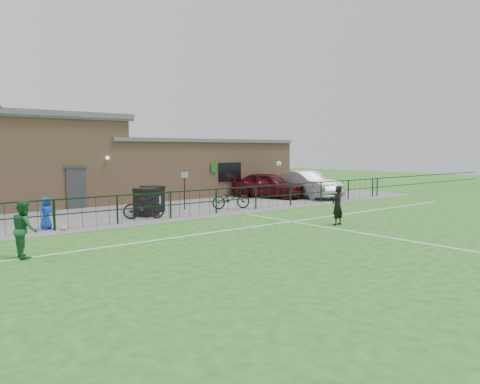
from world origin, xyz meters
TOP-DOWN VIEW (x-y plane):
  - ground at (0.00, 0.00)m, footprint 90.00×90.00m
  - paving_strip at (0.00, 13.50)m, footprint 34.00×13.00m
  - pitch_line_touch at (0.00, 7.80)m, footprint 28.00×0.10m
  - pitch_line_mid at (0.00, 4.00)m, footprint 28.00×0.10m
  - pitch_line_perp at (2.00, 0.00)m, footprint 0.10×16.00m
  - perimeter_fence at (0.00, 8.00)m, footprint 28.00×0.10m
  - wheelie_bin_left at (-2.03, 9.23)m, footprint 1.05×1.11m
  - wheelie_bin_right at (-1.08, 10.36)m, footprint 0.95×1.03m
  - sign_post at (0.63, 10.18)m, footprint 0.07×0.07m
  - car_maroon at (7.92, 11.80)m, footprint 3.49×5.08m
  - car_silver at (9.89, 10.31)m, footprint 2.48×5.27m
  - bicycle_d at (-2.54, 8.51)m, footprint 1.83×1.20m
  - bicycle_e at (2.58, 8.87)m, footprint 2.13×1.31m
  - spectator_child at (-6.65, 8.48)m, footprint 0.70×0.57m
  - goalkeeper_kick at (2.74, 2.27)m, footprint 1.25×2.87m
  - outfield_player at (-8.56, 4.12)m, footprint 0.66×0.83m
  - ball_ground at (-6.25, 7.77)m, footprint 0.21×0.21m
  - clubhouse at (-0.88, 16.50)m, footprint 24.25×5.40m

SIDE VIEW (x-z plane):
  - ground at x=0.00m, z-range 0.00..0.00m
  - pitch_line_touch at x=0.00m, z-range 0.00..0.01m
  - pitch_line_mid at x=0.00m, z-range 0.00..0.01m
  - pitch_line_perp at x=2.00m, z-range 0.00..0.01m
  - paving_strip at x=0.00m, z-range 0.00..0.02m
  - ball_ground at x=-6.25m, z-range 0.00..0.21m
  - bicycle_e at x=2.58m, z-range 0.02..1.08m
  - bicycle_d at x=-2.54m, z-range 0.02..1.09m
  - perimeter_fence at x=0.00m, z-range 0.00..1.20m
  - wheelie_bin_right at x=-1.08m, z-range 0.02..1.19m
  - wheelie_bin_left at x=-2.03m, z-range 0.02..1.21m
  - spectator_child at x=-6.65m, z-range 0.02..1.25m
  - outfield_player at x=-8.56m, z-range 0.00..1.62m
  - car_maroon at x=7.92m, z-range 0.02..1.63m
  - goalkeeper_kick at x=2.74m, z-range -0.43..2.12m
  - car_silver at x=9.89m, z-range 0.02..1.69m
  - sign_post at x=0.63m, z-range 0.02..2.02m
  - clubhouse at x=-0.88m, z-range -0.26..4.70m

